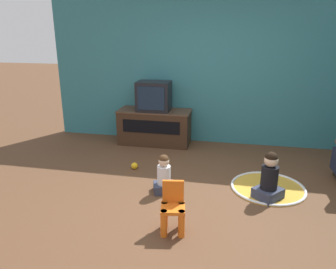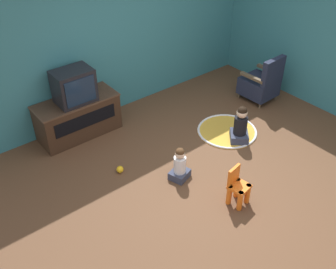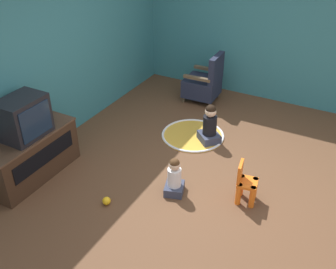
{
  "view_description": "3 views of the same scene",
  "coord_description": "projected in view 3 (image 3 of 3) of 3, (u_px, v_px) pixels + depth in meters",
  "views": [
    {
      "loc": [
        0.4,
        -3.57,
        2.03
      ],
      "look_at": [
        -0.44,
        0.5,
        0.69
      ],
      "focal_mm": 35.0,
      "sensor_mm": 36.0,
      "label": 1
    },
    {
      "loc": [
        -3.16,
        -2.96,
        3.75
      ],
      "look_at": [
        -0.51,
        0.34,
        0.7
      ],
      "focal_mm": 42.0,
      "sensor_mm": 36.0,
      "label": 2
    },
    {
      "loc": [
        -3.87,
        -1.58,
        3.27
      ],
      "look_at": [
        -0.37,
        0.31,
        0.8
      ],
      "focal_mm": 42.0,
      "sensor_mm": 36.0,
      "label": 3
    }
  ],
  "objects": [
    {
      "name": "child_watching_center",
      "position": [
        174.0,
        178.0,
        4.89
      ],
      "size": [
        0.32,
        0.3,
        0.52
      ],
      "rotation": [
        0.0,
        0.0,
        0.31
      ],
      "color": "#33384C",
      "rests_on": "ground_plane"
    },
    {
      "name": "toy_ball",
      "position": [
        107.0,
        201.0,
        4.79
      ],
      "size": [
        0.1,
        0.1,
        0.1
      ],
      "color": "yellow",
      "rests_on": "ground_plane"
    },
    {
      "name": "ground_plane",
      "position": [
        201.0,
        178.0,
        5.25
      ],
      "size": [
        30.0,
        30.0,
        0.0
      ],
      "primitive_type": "plane",
      "color": "brown"
    },
    {
      "name": "television",
      "position": [
        23.0,
        118.0,
        4.83
      ],
      "size": [
        0.58,
        0.43,
        0.52
      ],
      "color": "black",
      "rests_on": "tv_cabinet"
    },
    {
      "name": "child_watching_left",
      "position": [
        210.0,
        126.0,
        5.88
      ],
      "size": [
        0.42,
        0.42,
        0.62
      ],
      "rotation": [
        0.0,
        0.0,
        0.83
      ],
      "color": "#33384C",
      "rests_on": "ground_plane"
    },
    {
      "name": "yellow_kid_chair",
      "position": [
        245.0,
        185.0,
        4.76
      ],
      "size": [
        0.28,
        0.27,
        0.54
      ],
      "rotation": [
        0.0,
        0.0,
        0.17
      ],
      "color": "orange",
      "rests_on": "ground_plane"
    },
    {
      "name": "wall_back",
      "position": [
        48.0,
        55.0,
        5.46
      ],
      "size": [
        5.86,
        0.12,
        2.65
      ],
      "color": "teal",
      "rests_on": "ground_plane"
    },
    {
      "name": "play_mat",
      "position": [
        193.0,
        135.0,
        6.15
      ],
      "size": [
        0.98,
        0.98,
        0.04
      ],
      "color": "gold",
      "rests_on": "ground_plane"
    },
    {
      "name": "wall_right",
      "position": [
        290.0,
        28.0,
        6.53
      ],
      "size": [
        0.12,
        5.43,
        2.65
      ],
      "color": "teal",
      "rests_on": "ground_plane"
    },
    {
      "name": "black_armchair",
      "position": [
        204.0,
        83.0,
        7.02
      ],
      "size": [
        0.57,
        0.62,
        0.89
      ],
      "rotation": [
        0.0,
        0.0,
        3.18
      ],
      "color": "brown",
      "rests_on": "ground_plane"
    },
    {
      "name": "tv_cabinet",
      "position": [
        30.0,
        154.0,
        5.14
      ],
      "size": [
        1.31,
        0.55,
        0.63
      ],
      "color": "#382316",
      "rests_on": "ground_plane"
    }
  ]
}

